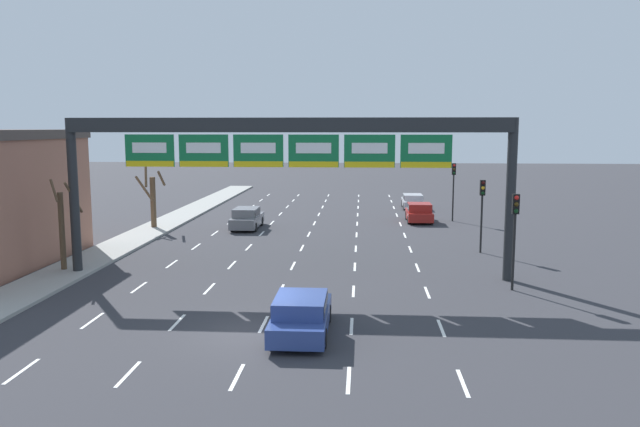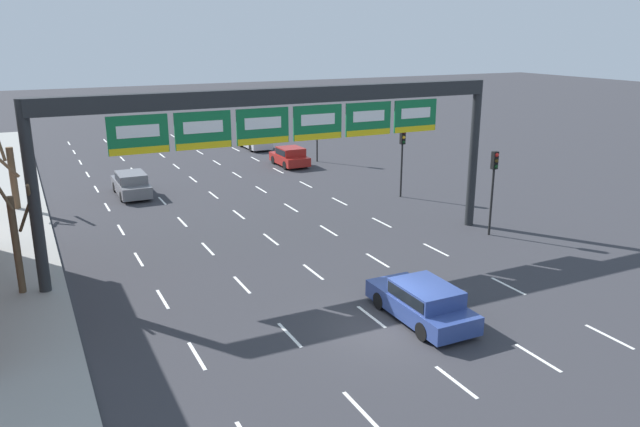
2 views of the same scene
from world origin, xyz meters
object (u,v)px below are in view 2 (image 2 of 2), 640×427
(car_red, at_px, (290,156))
(traffic_light_far_end, at_px, (402,149))
(tree_bare_closest, at_px, (18,237))
(tree_bare_second, at_px, (12,173))
(car_blue, at_px, (423,301))
(car_grey, at_px, (131,183))
(sign_gantry, at_px, (288,119))
(car_silver, at_px, (255,141))
(traffic_light_near_gantry, at_px, (494,176))
(traffic_light_mid_block, at_px, (317,121))

(car_red, relative_size, traffic_light_far_end, 0.92)
(tree_bare_closest, distance_m, tree_bare_second, 13.62)
(traffic_light_far_end, height_order, tree_bare_closest, tree_bare_closest)
(car_blue, distance_m, traffic_light_far_end, 18.01)
(car_grey, relative_size, traffic_light_far_end, 1.08)
(sign_gantry, bearing_deg, car_silver, 72.95)
(sign_gantry, xyz_separation_m, traffic_light_near_gantry, (10.49, -1.86, -3.28))
(traffic_light_mid_block, bearing_deg, traffic_light_near_gantry, -90.82)
(car_red, distance_m, tree_bare_closest, 26.91)
(car_grey, xyz_separation_m, traffic_light_mid_block, (15.54, 4.63, 2.46))
(traffic_light_mid_block, height_order, tree_bare_second, traffic_light_mid_block)
(traffic_light_mid_block, xyz_separation_m, tree_bare_closest, (-22.24, -19.00, -0.81))
(car_red, distance_m, tree_bare_second, 20.23)
(car_silver, height_order, tree_bare_closest, tree_bare_closest)
(car_red, height_order, tree_bare_closest, tree_bare_closest)
(car_blue, distance_m, car_silver, 36.23)
(car_silver, distance_m, traffic_light_near_gantry, 29.04)
(traffic_light_far_end, relative_size, tree_bare_closest, 0.93)
(traffic_light_mid_block, bearing_deg, tree_bare_closest, -139.49)
(traffic_light_mid_block, xyz_separation_m, tree_bare_second, (-22.28, -5.38, -0.95))
(car_red, distance_m, traffic_light_near_gantry, 20.80)
(car_red, relative_size, traffic_light_near_gantry, 0.90)
(car_grey, height_order, traffic_light_mid_block, traffic_light_mid_block)
(traffic_light_far_end, bearing_deg, car_silver, 96.71)
(tree_bare_second, bearing_deg, car_blue, -59.99)
(sign_gantry, relative_size, car_silver, 4.95)
(traffic_light_mid_block, distance_m, tree_bare_closest, 29.26)
(tree_bare_closest, bearing_deg, traffic_light_near_gantry, -5.57)
(traffic_light_mid_block, bearing_deg, sign_gantry, -119.25)
(traffic_light_near_gantry, xyz_separation_m, tree_bare_closest, (-21.94, 2.14, -0.69))
(traffic_light_near_gantry, bearing_deg, car_red, 96.58)
(car_grey, height_order, traffic_light_near_gantry, traffic_light_near_gantry)
(traffic_light_mid_block, bearing_deg, tree_bare_second, -166.42)
(car_grey, bearing_deg, tree_bare_closest, -115.00)
(car_blue, xyz_separation_m, tree_bare_closest, (-12.96, 8.89, 1.69))
(sign_gantry, bearing_deg, car_red, 66.49)
(car_blue, distance_m, tree_bare_second, 26.04)
(traffic_light_near_gantry, height_order, traffic_light_far_end, traffic_light_near_gantry)
(car_silver, bearing_deg, traffic_light_far_end, -83.29)
(traffic_light_far_end, xyz_separation_m, tree_bare_closest, (-22.10, -6.46, -0.63))
(traffic_light_far_end, bearing_deg, traffic_light_near_gantry, -91.10)
(sign_gantry, height_order, car_grey, sign_gantry)
(car_red, bearing_deg, tree_bare_closest, -136.76)
(sign_gantry, xyz_separation_m, car_red, (8.12, 18.67, -5.64))
(traffic_light_far_end, bearing_deg, car_blue, -120.77)
(sign_gantry, xyz_separation_m, tree_bare_closest, (-11.44, 0.28, -3.97))
(car_silver, bearing_deg, sign_gantry, -107.05)
(car_blue, height_order, traffic_light_near_gantry, traffic_light_near_gantry)
(car_grey, height_order, car_red, car_grey)
(car_grey, xyz_separation_m, car_red, (12.87, 4.03, -0.02))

